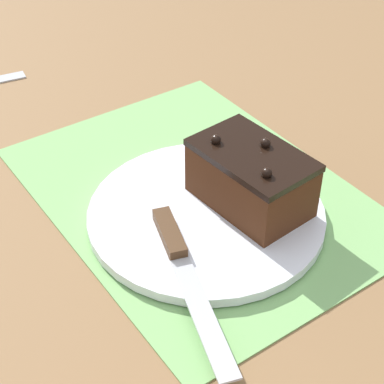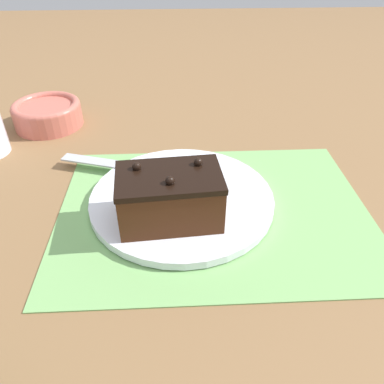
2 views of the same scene
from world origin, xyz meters
The scene contains 5 objects.
ground_plane centered at (0.00, 0.00, 0.00)m, with size 3.00×3.00×0.00m, color olive.
placemat_woven centered at (0.00, 0.00, 0.00)m, with size 0.46×0.34×0.00m, color #7AB266.
cake_plate centered at (-0.05, 0.02, 0.01)m, with size 0.28×0.28×0.01m.
chocolate_cake centered at (-0.06, -0.03, 0.05)m, with size 0.15×0.10×0.08m.
serving_knife centered at (-0.10, 0.09, 0.02)m, with size 0.23×0.09×0.01m.
Camera 1 is at (-0.51, 0.36, 0.50)m, focal length 60.00 mm.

